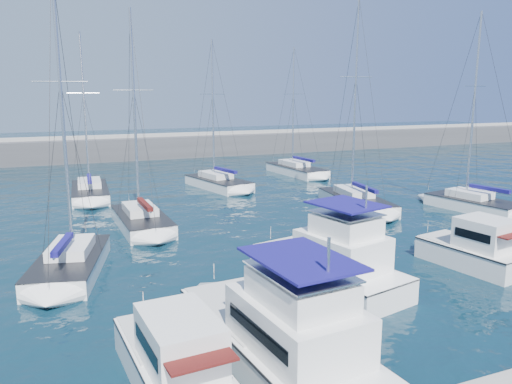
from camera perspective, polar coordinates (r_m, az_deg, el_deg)
name	(u,v)px	position (r m, az deg, el deg)	size (l,w,h in m)	color
ground	(343,281)	(25.80, 9.89, -9.96)	(220.00, 220.00, 0.00)	black
breakwater	(149,150)	(73.85, -12.12, 4.67)	(160.00, 6.00, 4.45)	#424244
motor_yacht_port_outer	(175,364)	(16.67, -9.20, -18.88)	(2.91, 6.83, 3.20)	white
motor_yacht_port_inner	(284,338)	(17.56, 3.22, -16.36)	(4.42, 10.38, 4.69)	white
motor_yacht_stbd_inner	(332,264)	(24.65, 8.70, -8.13)	(5.19, 8.91, 4.69)	white
motor_yacht_stbd_outer	(476,250)	(29.47, 23.87, -6.13)	(3.64, 5.89, 3.20)	white
sailboat_mid_a	(70,263)	(28.03, -20.46, -7.61)	(4.82, 8.11, 15.75)	white
sailboat_mid_b	(142,220)	(35.71, -12.94, -3.17)	(3.30, 7.97, 15.11)	white
sailboat_mid_d	(356,201)	(41.67, 11.34, -1.03)	(4.35, 9.13, 16.86)	white
sailboat_mid_e	(473,203)	(43.62, 23.60, -1.21)	(4.43, 7.82, 15.68)	white
sailboat_back_a	(90,192)	(47.20, -18.45, 0.02)	(3.51, 8.81, 14.78)	white
sailboat_back_b	(218,183)	(49.39, -4.35, 1.06)	(4.97, 8.59, 14.60)	white
sailboat_back_c	(296,170)	(57.64, 4.63, 2.53)	(3.97, 9.16, 14.59)	white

